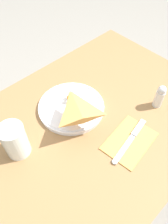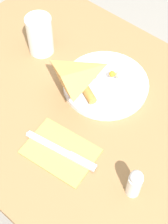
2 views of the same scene
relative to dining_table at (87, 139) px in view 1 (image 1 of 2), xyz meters
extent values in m
plane|color=gray|center=(0.00, 0.00, -0.61)|extent=(6.00, 6.00, 0.00)
cube|color=olive|center=(0.00, 0.00, 0.10)|extent=(1.03, 0.71, 0.03)
cube|color=brown|center=(-0.47, -0.31, -0.26)|extent=(0.06, 0.06, 0.70)
cylinder|color=white|center=(0.00, -0.09, 0.13)|extent=(0.25, 0.25, 0.02)
torus|color=white|center=(0.00, -0.09, 0.14)|extent=(0.23, 0.23, 0.01)
pyramid|color=tan|center=(0.00, -0.09, 0.15)|extent=(0.16, 0.17, 0.02)
cylinder|color=#C68942|center=(0.03, -0.03, 0.15)|extent=(0.11, 0.07, 0.02)
sphere|color=orange|center=(-0.01, -0.11, 0.16)|extent=(0.02, 0.02, 0.02)
sphere|color=#EFDB93|center=(-0.02, -0.12, 0.16)|extent=(0.02, 0.02, 0.02)
sphere|color=red|center=(0.03, -0.07, 0.16)|extent=(0.02, 0.02, 0.02)
cylinder|color=white|center=(0.24, -0.07, 0.18)|extent=(0.08, 0.08, 0.12)
cylinder|color=#F4CC66|center=(0.24, -0.07, 0.16)|extent=(0.07, 0.07, 0.09)
torus|color=white|center=(0.24, -0.07, 0.24)|extent=(0.08, 0.08, 0.00)
cube|color=#E59E4C|center=(-0.05, 0.15, 0.12)|extent=(0.19, 0.15, 0.00)
cube|color=#B2B2B7|center=(-0.11, 0.14, 0.13)|extent=(0.08, 0.03, 0.01)
cube|color=silver|center=(-0.01, 0.16, 0.13)|extent=(0.13, 0.04, 0.00)
ellipsoid|color=silver|center=(0.05, 0.17, 0.13)|extent=(0.02, 0.02, 0.00)
cylinder|color=silver|center=(-0.25, 0.12, 0.16)|extent=(0.03, 0.03, 0.07)
sphere|color=silver|center=(-0.25, 0.12, 0.20)|extent=(0.03, 0.03, 0.03)
camera|label=1|loc=(0.33, 0.33, 0.76)|focal=35.00mm
camera|label=2|loc=(-0.36, 0.43, 0.89)|focal=55.00mm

